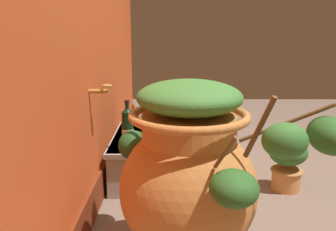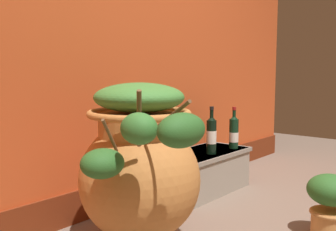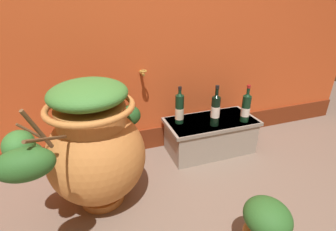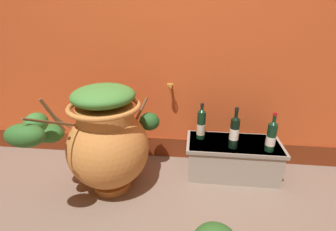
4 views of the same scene
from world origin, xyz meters
The scene contains 6 objects.
back_wall centered at (0.00, 1.20, 1.29)m, with size 4.40×0.33×2.60m.
terracotta_urn centered at (-0.45, 0.57, 0.43)m, with size 0.81×0.90×0.85m.
stone_ledge centered at (0.54, 0.88, 0.17)m, with size 0.79×0.39×0.30m.
wine_bottle_left centered at (0.52, 0.79, 0.45)m, with size 0.07×0.07×0.34m.
wine_bottle_middle centered at (0.26, 0.93, 0.44)m, with size 0.07×0.07×0.32m.
wine_bottle_right centered at (0.80, 0.77, 0.43)m, with size 0.07×0.07×0.32m.
Camera 4 is at (0.20, -1.00, 1.29)m, focal length 26.18 mm.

